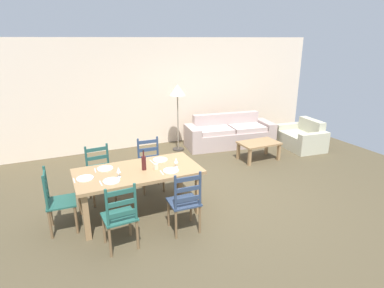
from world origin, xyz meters
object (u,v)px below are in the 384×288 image
dining_chair_near_right (185,202)px  dining_chair_far_left (100,174)px  standing_lamp (178,94)px  dining_chair_near_left (120,217)px  dining_chair_far_right (150,165)px  wine_glass_near_right (176,161)px  wine_bottle (144,163)px  dining_table (138,175)px  coffee_cup_primary (156,166)px  dining_chair_head_west (57,201)px  wine_glass_near_left (118,170)px  coffee_table (259,145)px  armchair_upholstered (303,138)px  couch (229,134)px

dining_chair_near_right → dining_chair_far_left: same height
standing_lamp → dining_chair_near_left: bearing=-122.9°
dining_chair_far_right → wine_glass_near_right: (0.14, -0.93, 0.38)m
wine_bottle → wine_glass_near_right: bearing=-13.5°
dining_chair_far_left → standing_lamp: (2.19, 1.85, 0.93)m
dining_table → standing_lamp: bearing=56.4°
coffee_cup_primary → dining_chair_far_right: bearing=79.2°
dining_chair_far_left → dining_table: bearing=-57.7°
wine_bottle → standing_lamp: (1.63, 2.62, 0.54)m
dining_chair_far_right → wine_bottle: 0.97m
dining_table → dining_chair_near_right: dining_chair_near_right is taller
dining_table → dining_chair_near_left: size_ratio=1.98×
dining_chair_head_west → wine_glass_near_left: (0.87, -0.17, 0.38)m
wine_glass_near_right → dining_chair_far_left: bearing=139.8°
dining_chair_near_left → dining_chair_far_right: bearing=60.2°
coffee_table → armchair_upholstered: armchair_upholstered is taller
armchair_upholstered → standing_lamp: 3.39m
dining_chair_near_left → couch: size_ratio=0.41×
dining_chair_near_left → coffee_cup_primary: (0.73, 0.70, 0.32)m
coffee_cup_primary → standing_lamp: bearing=61.5°
coffee_table → standing_lamp: (-1.43, 1.40, 1.06)m
dining_table → dining_chair_far_right: bearing=61.1°
dining_chair_far_left → dining_chair_near_left: bearing=-89.7°
dining_chair_near_left → coffee_table: bearing=28.7°
dining_chair_far_left → coffee_table: 3.65m
dining_chair_near_right → dining_table: bearing=121.0°
dining_chair_far_left → dining_chair_head_west: same height
dining_chair_far_right → armchair_upholstered: bearing=8.7°
armchair_upholstered → coffee_table: bearing=-171.0°
dining_chair_far_right → dining_chair_head_west: (-1.63, -0.77, 0.00)m
dining_table → wine_glass_near_right: wine_glass_near_right is taller
dining_chair_head_west → couch: (4.27, 2.39, -0.19)m
dining_table → coffee_table: dining_table is taller
dining_chair_near_left → wine_bottle: wine_bottle is taller
wine_glass_near_right → coffee_cup_primary: (-0.31, 0.06, -0.07)m
standing_lamp → dining_chair_far_left: bearing=-139.8°
dining_chair_head_west → wine_glass_near_left: 0.96m
dining_chair_near_left → dining_chair_far_left: bearing=90.3°
dining_chair_near_left → wine_glass_near_right: bearing=31.4°
dining_chair_far_left → dining_chair_head_west: bearing=-134.8°
couch → dining_chair_far_right: bearing=-148.5°
dining_chair_head_west → armchair_upholstered: size_ratio=0.78×
wine_bottle → dining_chair_head_west: bearing=178.0°
wine_bottle → dining_chair_near_right: bearing=-63.7°
coffee_cup_primary → couch: coffee_cup_primary is taller
dining_chair_near_left → armchair_upholstered: dining_chair_near_left is taller
wine_glass_near_right → coffee_cup_primary: wine_glass_near_right is taller
dining_chair_near_right → standing_lamp: standing_lamp is taller
dining_table → coffee_cup_primary: bearing=-16.8°
dining_chair_head_west → coffee_cup_primary: 1.50m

